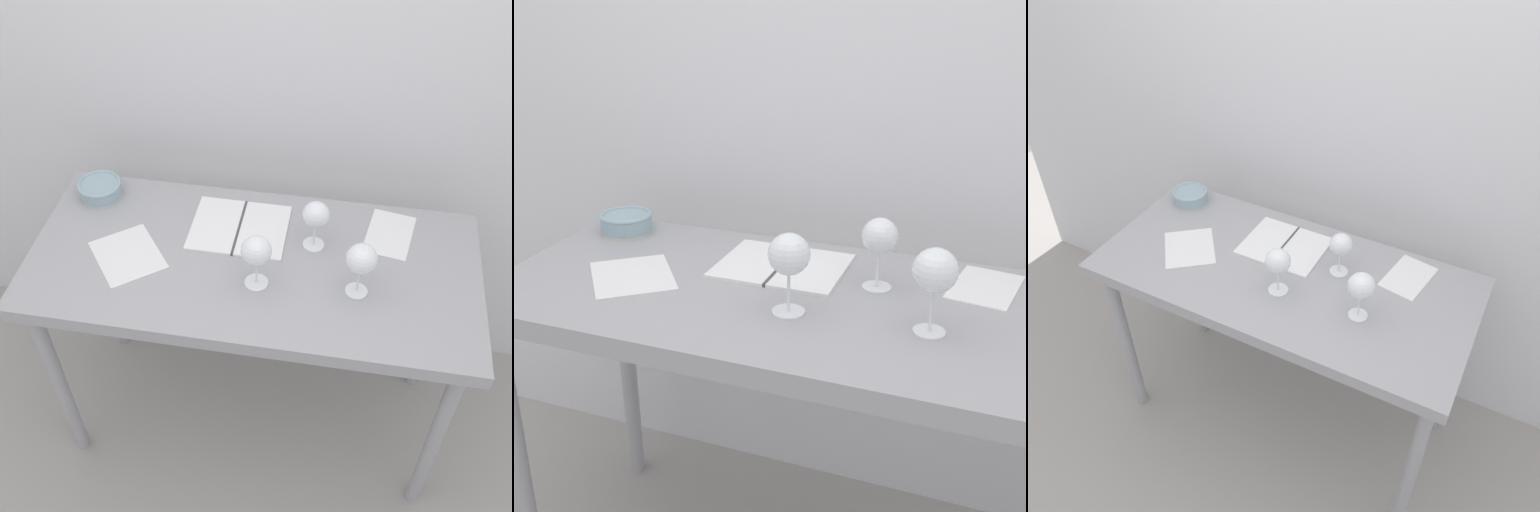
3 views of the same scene
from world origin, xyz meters
The scene contains 10 objects.
ground_plane centered at (0.00, 0.00, 0.00)m, with size 6.00×6.00×0.00m, color #9B9691.
back_wall centered at (0.00, 0.49, 1.30)m, with size 3.80×0.04×2.60m, color silver.
steel_counter centered at (0.00, -0.01, 0.79)m, with size 1.40×0.65×0.90m.
wine_glass_near_center centered at (0.03, -0.10, 1.03)m, with size 0.09×0.09×0.18m.
wine_glass_near_right centered at (0.32, -0.09, 1.03)m, with size 0.09×0.09×0.18m.
wine_glass_far_right centered at (0.18, 0.09, 1.02)m, with size 0.08×0.08×0.17m.
open_notebook centered at (-0.07, 0.13, 0.90)m, with size 0.31×0.26×0.01m.
tasting_sheet_upper centered at (-0.39, -0.05, 0.90)m, with size 0.19×0.22×0.00m, color white.
tasting_sheet_lower centered at (0.42, 0.18, 0.90)m, with size 0.14×0.21×0.00m, color white.
tasting_bowl centered at (-0.57, 0.21, 0.93)m, with size 0.15×0.15×0.06m.
Camera 3 is at (0.70, -1.34, 2.25)m, focal length 38.43 mm.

